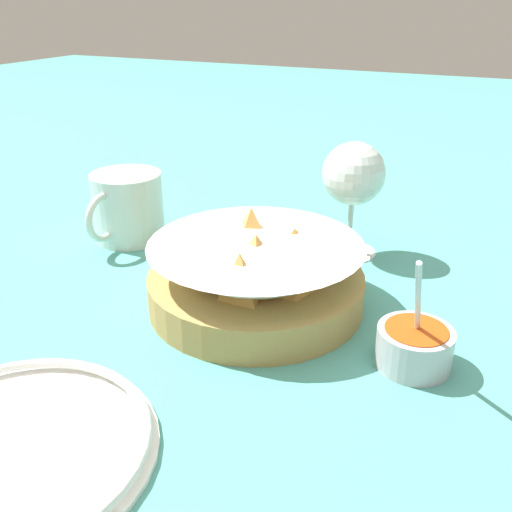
% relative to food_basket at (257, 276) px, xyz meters
% --- Properties ---
extents(ground_plane, '(4.00, 4.00, 0.00)m').
position_rel_food_basket_xyz_m(ground_plane, '(0.00, -0.03, -0.03)').
color(ground_plane, teal).
extents(food_basket, '(0.23, 0.23, 0.09)m').
position_rel_food_basket_xyz_m(food_basket, '(0.00, 0.00, 0.00)').
color(food_basket, '#B2894C').
rests_on(food_basket, ground_plane).
extents(sauce_cup, '(0.08, 0.07, 0.12)m').
position_rel_food_basket_xyz_m(sauce_cup, '(0.04, 0.17, -0.01)').
color(sauce_cup, '#B7B7BC').
rests_on(sauce_cup, ground_plane).
extents(wine_glass, '(0.08, 0.08, 0.14)m').
position_rel_food_basket_xyz_m(wine_glass, '(-0.17, 0.05, 0.07)').
color(wine_glass, silver).
rests_on(wine_glass, ground_plane).
extents(beer_mug, '(0.13, 0.09, 0.09)m').
position_rel_food_basket_xyz_m(beer_mug, '(-0.09, -0.24, 0.01)').
color(beer_mug, silver).
rests_on(beer_mug, ground_plane).
extents(side_plate, '(0.22, 0.22, 0.01)m').
position_rel_food_basket_xyz_m(side_plate, '(0.28, -0.07, -0.03)').
color(side_plate, white).
rests_on(side_plate, ground_plane).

